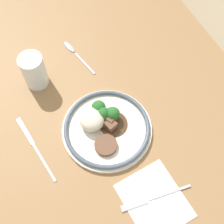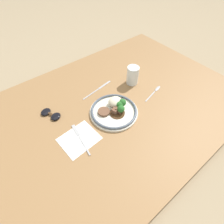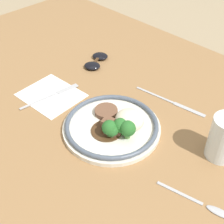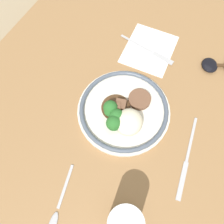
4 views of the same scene
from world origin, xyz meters
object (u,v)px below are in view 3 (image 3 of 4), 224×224
Objects in this scene: fork at (56,94)px; sunglasses at (96,61)px; plate at (114,125)px; spoon at (209,207)px; juice_glass at (224,140)px; knife at (172,102)px.

sunglasses reaches higher than fork.
sunglasses is at bearing 19.93° from fork.
plate is 1.54× the size of spoon.
juice_glass is 0.16m from spoon.
juice_glass is at bearing -30.26° from knife.
fork is at bearing -163.89° from juice_glass.
juice_glass is 0.52m from sunglasses.
sunglasses is (-0.05, 0.21, 0.00)m from fork.
plate is 2.26× the size of juice_glass.
fork is at bearing -176.13° from plate.
knife is 0.34m from spoon.
fork is at bearing -149.31° from knife.
spoon is at bearing -83.47° from fork.
fork is 0.52m from spoon.
fork is 0.34m from knife.
plate reaches higher than spoon.
fork is 0.21m from sunglasses.
spoon is 0.61m from sunglasses.
fork and spoon have the same top height.
spoon reaches higher than knife.
juice_glass is at bearing -66.41° from fork.
spoon is at bearing -48.84° from knife.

